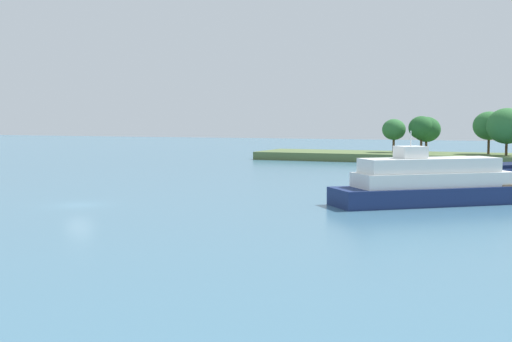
{
  "coord_description": "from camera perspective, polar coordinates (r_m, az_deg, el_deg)",
  "views": [
    {
      "loc": [
        37.83,
        -49.11,
        7.79
      ],
      "look_at": [
        5.49,
        28.47,
        1.2
      ],
      "focal_mm": 46.85,
      "sensor_mm": 36.0,
      "label": 1
    }
  ],
  "objects": [
    {
      "name": "cargo_barge",
      "position": [
        100.42,
        20.86,
        0.23
      ],
      "size": [
        25.92,
        27.57,
        5.62
      ],
      "color": "navy",
      "rests_on": "ground"
    },
    {
      "name": "white_riverboat",
      "position": [
        63.02,
        14.84,
        -1.08
      ],
      "size": [
        17.78,
        15.64,
        6.73
      ],
      "color": "navy",
      "rests_on": "ground"
    },
    {
      "name": "treeline_island",
      "position": [
        125.44,
        15.99,
        2.17
      ],
      "size": [
        60.6,
        14.78,
        9.64
      ],
      "color": "#566B3D",
      "rests_on": "ground"
    },
    {
      "name": "ground_plane",
      "position": [
        62.48,
        -14.87,
        -2.83
      ],
      "size": [
        400.0,
        400.0,
        0.0
      ],
      "primitive_type": "plane",
      "color": "teal"
    }
  ]
}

